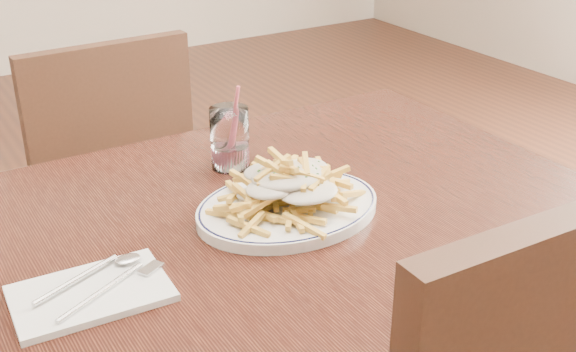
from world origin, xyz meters
TOP-DOWN VIEW (x-y plane):
  - table at (0.00, 0.00)m, footprint 1.20×0.80m
  - chair_far at (-0.02, 0.77)m, footprint 0.42×0.42m
  - fries_plate at (0.05, -0.02)m, footprint 0.38×0.36m
  - loaded_fries at (0.05, -0.02)m, footprint 0.27×0.23m
  - napkin at (-0.31, -0.08)m, footprint 0.22×0.15m
  - cutlery at (-0.31, -0.08)m, footprint 0.19×0.14m
  - water_glass at (0.05, 0.19)m, footprint 0.07×0.07m

SIDE VIEW (x-z plane):
  - chair_far at x=-0.02m, z-range 0.06..0.95m
  - table at x=0.00m, z-range 0.30..1.05m
  - napkin at x=-0.31m, z-range 0.75..0.76m
  - fries_plate at x=0.05m, z-range 0.75..0.77m
  - cutlery at x=-0.31m, z-range 0.76..0.77m
  - water_glass at x=0.05m, z-range 0.72..0.88m
  - loaded_fries at x=0.05m, z-range 0.77..0.84m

